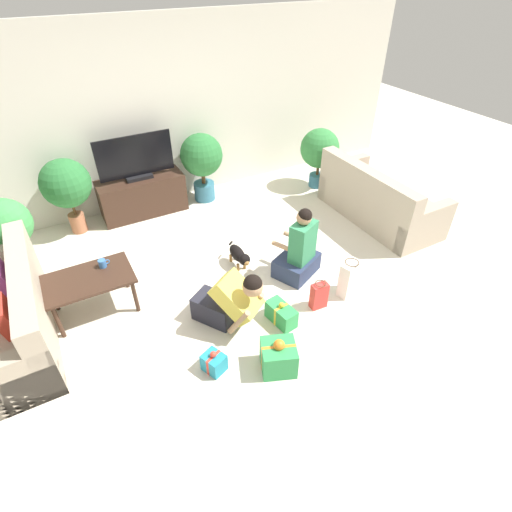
# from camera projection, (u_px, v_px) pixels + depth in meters

# --- Properties ---
(ground_plane) EXTENTS (16.00, 16.00, 0.00)m
(ground_plane) POSITION_uv_depth(u_px,v_px,m) (247.00, 290.00, 4.70)
(ground_plane) COLOR beige
(wall_back) EXTENTS (8.40, 0.06, 2.60)m
(wall_back) POSITION_uv_depth(u_px,v_px,m) (161.00, 116.00, 5.75)
(wall_back) COLOR beige
(wall_back) RESTS_ON ground_plane
(sofa_left) EXTENTS (0.85, 1.85, 0.84)m
(sofa_left) POSITION_uv_depth(u_px,v_px,m) (7.00, 319.00, 3.92)
(sofa_left) COLOR tan
(sofa_left) RESTS_ON ground_plane
(sofa_right) EXTENTS (0.85, 1.85, 0.84)m
(sofa_right) POSITION_uv_depth(u_px,v_px,m) (377.00, 201.00, 5.81)
(sofa_right) COLOR tan
(sofa_right) RESTS_ON ground_plane
(coffee_table) EXTENTS (0.90, 0.58, 0.46)m
(coffee_table) POSITION_uv_depth(u_px,v_px,m) (89.00, 282.00, 4.20)
(coffee_table) COLOR #382319
(coffee_table) RESTS_ON ground_plane
(tv_console) EXTENTS (1.23, 0.47, 0.57)m
(tv_console) POSITION_uv_depth(u_px,v_px,m) (143.00, 196.00, 5.95)
(tv_console) COLOR #382319
(tv_console) RESTS_ON ground_plane
(tv) EXTENTS (1.07, 0.20, 0.63)m
(tv) POSITION_uv_depth(u_px,v_px,m) (136.00, 160.00, 5.60)
(tv) COLOR black
(tv) RESTS_ON tv_console
(potted_plant_back_right) EXTENTS (0.64, 0.64, 1.07)m
(potted_plant_back_right) POSITION_uv_depth(u_px,v_px,m) (202.00, 159.00, 6.04)
(potted_plant_back_right) COLOR #336B84
(potted_plant_back_right) RESTS_ON ground_plane
(potted_plant_corner_right) EXTENTS (0.63, 0.63, 0.98)m
(potted_plant_corner_right) POSITION_uv_depth(u_px,v_px,m) (320.00, 150.00, 6.43)
(potted_plant_corner_right) COLOR #336B84
(potted_plant_corner_right) RESTS_ON ground_plane
(potted_plant_corner_left) EXTENTS (0.61, 0.61, 0.95)m
(potted_plant_corner_left) POSITION_uv_depth(u_px,v_px,m) (5.00, 227.00, 4.68)
(potted_plant_corner_left) COLOR beige
(potted_plant_corner_left) RESTS_ON ground_plane
(potted_plant_back_left) EXTENTS (0.65, 0.65, 1.07)m
(potted_plant_back_left) POSITION_uv_depth(u_px,v_px,m) (66.00, 185.00, 5.27)
(potted_plant_back_left) COLOR #A36042
(potted_plant_back_left) RESTS_ON ground_plane
(person_kneeling) EXTENTS (0.66, 0.79, 0.78)m
(person_kneeling) POSITION_uv_depth(u_px,v_px,m) (230.00, 301.00, 4.07)
(person_kneeling) COLOR #23232D
(person_kneeling) RESTS_ON ground_plane
(person_sitting) EXTENTS (0.64, 0.60, 0.93)m
(person_sitting) POSITION_uv_depth(u_px,v_px,m) (299.00, 252.00, 4.76)
(person_sitting) COLOR #283351
(person_sitting) RESTS_ON ground_plane
(dog) EXTENTS (0.16, 0.53, 0.30)m
(dog) POSITION_uv_depth(u_px,v_px,m) (239.00, 255.00, 4.94)
(dog) COLOR black
(dog) RESTS_ON ground_plane
(gift_box_a) EXTENTS (0.24, 0.25, 0.24)m
(gift_box_a) POSITION_uv_depth(u_px,v_px,m) (214.00, 362.00, 3.76)
(gift_box_a) COLOR teal
(gift_box_a) RESTS_ON ground_plane
(gift_box_b) EXTENTS (0.41, 0.40, 0.38)m
(gift_box_b) POSITION_uv_depth(u_px,v_px,m) (279.00, 357.00, 3.74)
(gift_box_b) COLOR #2D934C
(gift_box_b) RESTS_ON ground_plane
(gift_box_c) EXTENTS (0.23, 0.37, 0.27)m
(gift_box_c) POSITION_uv_depth(u_px,v_px,m) (281.00, 314.00, 4.24)
(gift_box_c) COLOR #2D934C
(gift_box_c) RESTS_ON ground_plane
(gift_bag_a) EXTENTS (0.27, 0.20, 0.46)m
(gift_bag_a) POSITION_uv_depth(u_px,v_px,m) (349.00, 278.00, 4.53)
(gift_bag_a) COLOR white
(gift_bag_a) RESTS_ON ground_plane
(gift_bag_b) EXTENTS (0.19, 0.13, 0.34)m
(gift_bag_b) POSITION_uv_depth(u_px,v_px,m) (319.00, 295.00, 4.39)
(gift_bag_b) COLOR red
(gift_bag_b) RESTS_ON ground_plane
(mug) EXTENTS (0.12, 0.08, 0.09)m
(mug) POSITION_uv_depth(u_px,v_px,m) (103.00, 263.00, 4.29)
(mug) COLOR #386BAD
(mug) RESTS_ON coffee_table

